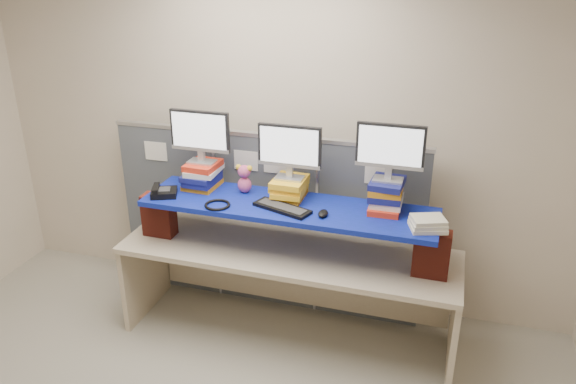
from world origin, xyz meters
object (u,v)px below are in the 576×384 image
(desk, at_px, (288,268))
(blue_board, at_px, (288,207))
(monitor_right, at_px, (390,149))
(monitor_left, at_px, (200,134))
(keyboard, at_px, (282,208))
(monitor_center, at_px, (290,149))
(desk_phone, at_px, (163,192))

(desk, bearing_deg, blue_board, 0.00)
(desk, relative_size, monitor_right, 5.47)
(blue_board, distance_m, monitor_left, 0.86)
(keyboard, bearing_deg, desk, 99.58)
(monitor_center, relative_size, keyboard, 1.03)
(monitor_left, xyz_separation_m, monitor_center, (0.70, -0.01, -0.05))
(desk, bearing_deg, monitor_center, 101.85)
(desk, xyz_separation_m, monitor_right, (0.69, 0.11, 0.98))
(desk, xyz_separation_m, keyboard, (-0.02, -0.09, 0.54))
(blue_board, distance_m, keyboard, 0.10)
(desk_phone, bearing_deg, monitor_right, -15.15)
(keyboard, relative_size, desk_phone, 1.90)
(blue_board, xyz_separation_m, desk_phone, (-0.94, -0.11, 0.05))
(keyboard, bearing_deg, monitor_left, -177.39)
(monitor_right, height_order, desk_phone, monitor_right)
(monitor_center, bearing_deg, keyboard, -87.38)
(monitor_center, distance_m, desk_phone, 1.01)
(monitor_right, relative_size, desk_phone, 1.96)
(monitor_center, bearing_deg, monitor_left, 180.00)
(monitor_center, height_order, desk_phone, monitor_center)
(blue_board, bearing_deg, monitor_center, 101.85)
(monitor_left, xyz_separation_m, desk_phone, (-0.22, -0.23, -0.40))
(monitor_right, height_order, keyboard, monitor_right)
(keyboard, bearing_deg, blue_board, 99.58)
(keyboard, bearing_deg, monitor_right, 35.69)
(desk, bearing_deg, desk_phone, -172.94)
(desk, distance_m, monitor_center, 0.92)
(monitor_left, relative_size, desk_phone, 1.96)
(monitor_right, bearing_deg, blue_board, -170.23)
(desk, height_order, blue_board, blue_board)
(keyboard, bearing_deg, monitor_center, 111.71)
(monitor_left, distance_m, monitor_right, 1.41)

